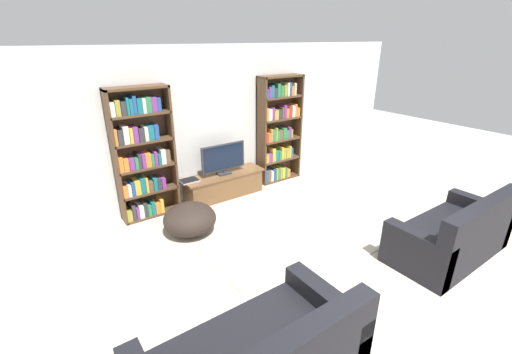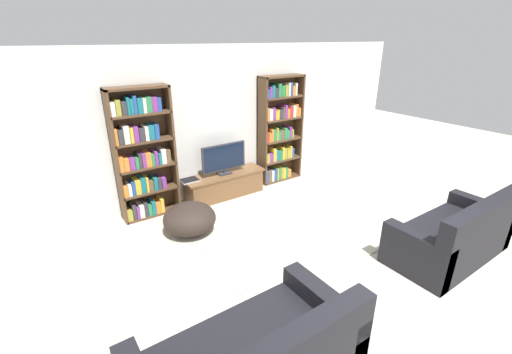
{
  "view_description": "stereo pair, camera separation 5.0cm",
  "coord_description": "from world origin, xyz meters",
  "px_view_note": "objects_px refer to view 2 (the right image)",
  "views": [
    {
      "loc": [
        -2.82,
        -1.02,
        2.7
      ],
      "look_at": [
        -0.01,
        2.96,
        0.7
      ],
      "focal_mm": 24.0,
      "sensor_mm": 36.0,
      "label": 1
    },
    {
      "loc": [
        -2.78,
        -1.05,
        2.7
      ],
      "look_at": [
        -0.01,
        2.96,
        0.7
      ],
      "focal_mm": 24.0,
      "sensor_mm": 36.0,
      "label": 2
    }
  ],
  "objects_px": {
    "tv_stand": "(225,185)",
    "laptop": "(190,180)",
    "television": "(224,158)",
    "couch_right_sofa": "(453,237)",
    "beanbag_ottoman": "(190,218)",
    "bookshelf_right": "(278,131)",
    "bookshelf_left": "(142,155)"
  },
  "relations": [
    {
      "from": "bookshelf_left",
      "to": "couch_right_sofa",
      "type": "xyz_separation_m",
      "value": [
        2.88,
        -3.42,
        -0.73
      ]
    },
    {
      "from": "bookshelf_right",
      "to": "couch_right_sofa",
      "type": "relative_size",
      "value": 1.18
    },
    {
      "from": "bookshelf_left",
      "to": "laptop",
      "type": "distance_m",
      "value": 0.92
    },
    {
      "from": "bookshelf_right",
      "to": "television",
      "type": "height_order",
      "value": "bookshelf_right"
    },
    {
      "from": "bookshelf_left",
      "to": "beanbag_ottoman",
      "type": "height_order",
      "value": "bookshelf_left"
    },
    {
      "from": "laptop",
      "to": "beanbag_ottoman",
      "type": "height_order",
      "value": "laptop"
    },
    {
      "from": "bookshelf_left",
      "to": "tv_stand",
      "type": "distance_m",
      "value": 1.58
    },
    {
      "from": "bookshelf_right",
      "to": "tv_stand",
      "type": "xyz_separation_m",
      "value": [
        -1.29,
        -0.1,
        -0.79
      ]
    },
    {
      "from": "television",
      "to": "laptop",
      "type": "distance_m",
      "value": 0.71
    },
    {
      "from": "bookshelf_right",
      "to": "couch_right_sofa",
      "type": "height_order",
      "value": "bookshelf_right"
    },
    {
      "from": "laptop",
      "to": "bookshelf_left",
      "type": "bearing_deg",
      "value": 175.13
    },
    {
      "from": "laptop",
      "to": "couch_right_sofa",
      "type": "bearing_deg",
      "value": -57.17
    },
    {
      "from": "television",
      "to": "laptop",
      "type": "xyz_separation_m",
      "value": [
        -0.65,
        0.05,
        -0.28
      ]
    },
    {
      "from": "bookshelf_right",
      "to": "bookshelf_left",
      "type": "bearing_deg",
      "value": -180.0
    },
    {
      "from": "couch_right_sofa",
      "to": "beanbag_ottoman",
      "type": "xyz_separation_m",
      "value": [
        -2.56,
        2.53,
        -0.07
      ]
    },
    {
      "from": "tv_stand",
      "to": "couch_right_sofa",
      "type": "xyz_separation_m",
      "value": [
        1.52,
        -3.32,
        0.07
      ]
    },
    {
      "from": "television",
      "to": "beanbag_ottoman",
      "type": "height_order",
      "value": "television"
    },
    {
      "from": "tv_stand",
      "to": "television",
      "type": "distance_m",
      "value": 0.51
    },
    {
      "from": "bookshelf_left",
      "to": "television",
      "type": "bearing_deg",
      "value": -4.79
    },
    {
      "from": "tv_stand",
      "to": "beanbag_ottoman",
      "type": "distance_m",
      "value": 1.31
    },
    {
      "from": "laptop",
      "to": "beanbag_ottoman",
      "type": "bearing_deg",
      "value": -115.35
    },
    {
      "from": "bookshelf_left",
      "to": "laptop",
      "type": "xyz_separation_m",
      "value": [
        0.71,
        -0.06,
        -0.57
      ]
    },
    {
      "from": "bookshelf_right",
      "to": "beanbag_ottoman",
      "type": "bearing_deg",
      "value": -159.06
    },
    {
      "from": "television",
      "to": "couch_right_sofa",
      "type": "relative_size",
      "value": 0.48
    },
    {
      "from": "beanbag_ottoman",
      "to": "television",
      "type": "bearing_deg",
      "value": 36.74
    },
    {
      "from": "bookshelf_left",
      "to": "bookshelf_right",
      "type": "distance_m",
      "value": 2.66
    },
    {
      "from": "laptop",
      "to": "couch_right_sofa",
      "type": "relative_size",
      "value": 0.18
    },
    {
      "from": "bookshelf_right",
      "to": "tv_stand",
      "type": "distance_m",
      "value": 1.52
    },
    {
      "from": "tv_stand",
      "to": "laptop",
      "type": "height_order",
      "value": "laptop"
    },
    {
      "from": "television",
      "to": "beanbag_ottoman",
      "type": "relative_size",
      "value": 1.09
    },
    {
      "from": "tv_stand",
      "to": "couch_right_sofa",
      "type": "height_order",
      "value": "couch_right_sofa"
    },
    {
      "from": "beanbag_ottoman",
      "to": "laptop",
      "type": "bearing_deg",
      "value": 64.65
    }
  ]
}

